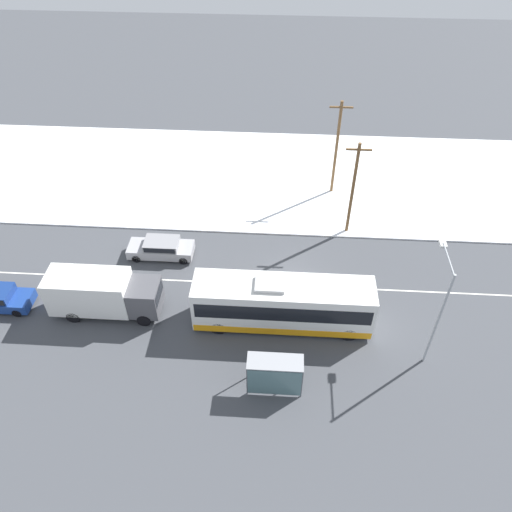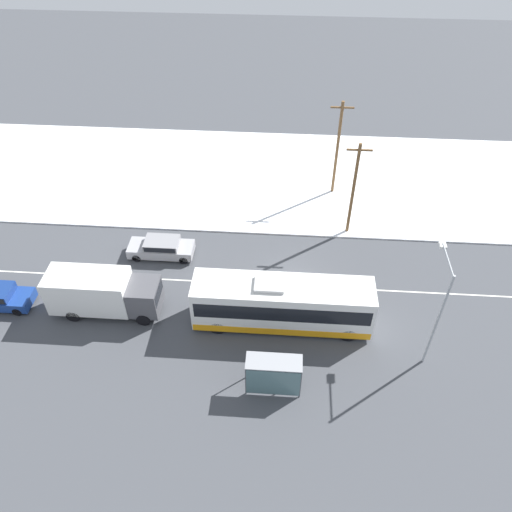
% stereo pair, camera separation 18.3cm
% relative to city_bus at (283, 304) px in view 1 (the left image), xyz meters
% --- Properties ---
extents(ground_plane, '(120.00, 120.00, 0.00)m').
position_rel_city_bus_xyz_m(ground_plane, '(0.60, 3.32, -1.73)').
color(ground_plane, '#424449').
extents(snow_lot, '(80.00, 15.92, 0.12)m').
position_rel_city_bus_xyz_m(snow_lot, '(0.60, 16.75, -1.67)').
color(snow_lot, white).
rests_on(snow_lot, ground_plane).
extents(lane_marking_center, '(60.00, 0.12, 0.00)m').
position_rel_city_bus_xyz_m(lane_marking_center, '(0.60, 3.32, -1.73)').
color(lane_marking_center, silver).
rests_on(lane_marking_center, ground_plane).
extents(city_bus, '(11.16, 2.57, 3.54)m').
position_rel_city_bus_xyz_m(city_bus, '(0.00, 0.00, 0.00)').
color(city_bus, white).
rests_on(city_bus, ground_plane).
extents(box_truck, '(7.10, 2.30, 3.09)m').
position_rel_city_bus_xyz_m(box_truck, '(-11.55, 0.22, -0.02)').
color(box_truck, silver).
rests_on(box_truck, ground_plane).
extents(sedan_car, '(4.75, 1.80, 1.42)m').
position_rel_city_bus_xyz_m(sedan_car, '(-9.01, 5.86, -0.95)').
color(sedan_car, '#9E9EA3').
rests_on(sedan_car, ground_plane).
extents(pedestrian_at_stop, '(0.56, 0.25, 1.55)m').
position_rel_city_bus_xyz_m(pedestrian_at_stop, '(-0.02, -3.73, -0.78)').
color(pedestrian_at_stop, '#23232D').
rests_on(pedestrian_at_stop, ground_plane).
extents(bus_shelter, '(3.10, 1.20, 2.40)m').
position_rel_city_bus_xyz_m(bus_shelter, '(-0.31, -5.12, -0.05)').
color(bus_shelter, gray).
rests_on(bus_shelter, ground_plane).
extents(streetlamp, '(0.36, 3.02, 7.19)m').
position_rel_city_bus_xyz_m(streetlamp, '(8.59, -1.82, 2.88)').
color(streetlamp, '#9EA3A8').
rests_on(streetlamp, ground_plane).
extents(utility_pole_roadside, '(1.80, 0.24, 7.75)m').
position_rel_city_bus_xyz_m(utility_pole_roadside, '(4.81, 9.57, 2.33)').
color(utility_pole_roadside, brown).
rests_on(utility_pole_roadside, ground_plane).
extents(utility_pole_snowlot, '(1.80, 0.24, 8.27)m').
position_rel_city_bus_xyz_m(utility_pole_snowlot, '(3.88, 14.91, 2.59)').
color(utility_pole_snowlot, brown).
rests_on(utility_pole_snowlot, ground_plane).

